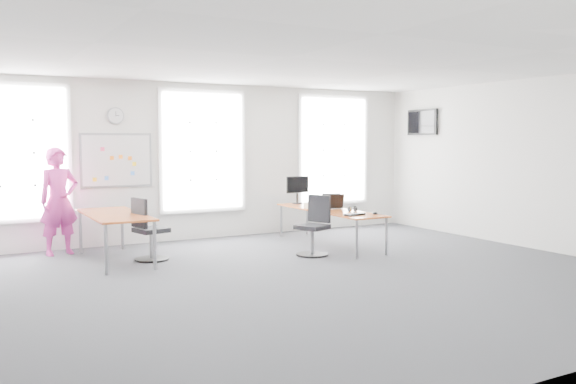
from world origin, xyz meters
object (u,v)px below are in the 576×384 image
headphones (352,209)px  person (59,201)px  desk_left (115,218)px  keyboard (355,215)px  chair_left (148,233)px  monitor (298,187)px  desk_right (329,212)px  chair_right (314,229)px

headphones → person: bearing=153.4°
desk_left → keyboard: bearing=-20.5°
chair_left → person: 1.74m
desk_left → monitor: monitor is taller
keyboard → person: bearing=136.6°
chair_left → keyboard: size_ratio=2.50×
keyboard → desk_right: bearing=68.6°
keyboard → monitor: (0.10, 2.09, 0.32)m
chair_right → keyboard: size_ratio=2.48×
desk_right → chair_right: chair_right is taller
chair_right → monitor: (0.73, 1.84, 0.55)m
desk_right → desk_left: 3.79m
desk_left → keyboard: size_ratio=5.14×
desk_right → monitor: size_ratio=4.97×
person → monitor: 4.44m
monitor → desk_right: bearing=-89.9°
person → desk_left: bearing=-67.8°
desk_right → headphones: headphones is taller
person → monitor: (4.43, -0.27, 0.09)m
person → headphones: bearing=-34.7°
desk_right → person: (-4.45, 1.40, 0.28)m
person → headphones: 4.99m
keyboard → monitor: size_ratio=0.74×
desk_right → keyboard: size_ratio=6.72×
headphones → monitor: monitor is taller
desk_left → keyboard: 3.90m
desk_left → monitor: bearing=10.9°
desk_left → keyboard: (3.66, -1.37, -0.02)m
monitor → person: bearing=176.0°
desk_right → desk_left: size_ratio=1.31×
desk_right → monitor: 1.20m
desk_left → chair_left: bearing=-28.4°
chair_right → person: person is taller
desk_right → chair_right: size_ratio=2.71×
headphones → desk_left: bearing=162.7°
chair_right → monitor: 2.05m
chair_right → chair_left: (-2.56, 0.87, 0.00)m
chair_left → headphones: 3.55m
chair_right → headphones: size_ratio=6.19×
headphones → monitor: (-0.18, 1.62, 0.28)m
keyboard → desk_left: bearing=144.5°
desk_right → chair_left: size_ratio=2.68×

